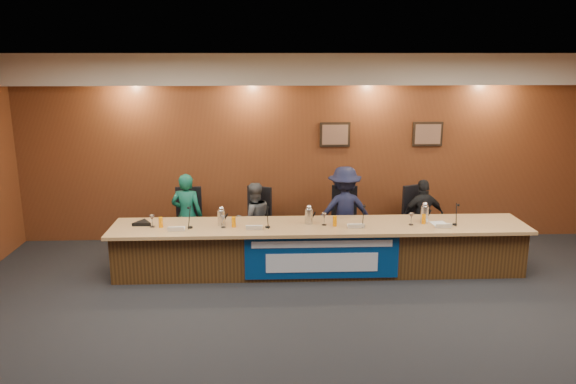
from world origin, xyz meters
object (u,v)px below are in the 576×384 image
office_chair_d (421,223)px  carafe_left (221,218)px  panelist_a (187,215)px  carafe_right (424,215)px  panelist_d (423,217)px  banner (322,257)px  office_chair_b (254,225)px  carafe_mid (309,216)px  dais_body (319,249)px  panelist_b (254,219)px  office_chair_a (188,226)px  panelist_c (344,211)px  speakerphone (143,223)px  office_chair_c (343,224)px

office_chair_d → carafe_left: carafe_left is taller
panelist_a → carafe_right: size_ratio=5.34×
panelist_d → banner: bearing=25.7°
office_chair_b → carafe_mid: (0.83, -0.84, 0.38)m
carafe_right → panelist_a: bearing=168.0°
dais_body → panelist_b: 1.26m
office_chair_a → carafe_left: 1.12m
panelist_d → carafe_mid: size_ratio=5.42×
office_chair_a → carafe_left: (0.61, -0.85, 0.38)m
panelist_a → panelist_c: 2.52m
speakerphone → office_chair_c: bearing=14.5°
office_chair_a → office_chair_b: bearing=-2.1°
carafe_left → panelist_c: bearing=21.5°
carafe_right → panelist_b: bearing=163.2°
panelist_a → panelist_d: (3.81, 0.00, -0.07)m
dais_body → carafe_left: size_ratio=26.91×
office_chair_b → carafe_mid: 1.24m
carafe_left → carafe_mid: bearing=0.6°
office_chair_b → office_chair_d: 2.75m
panelist_c → office_chair_c: size_ratio=3.03×
banner → carafe_left: size_ratio=9.87×
panelist_b → office_chair_d: panelist_b is taller
panelist_a → speakerphone: panelist_a is taller
panelist_c → office_chair_a: (-2.52, 0.10, -0.25)m
panelist_c → office_chair_d: size_ratio=3.03×
banner → office_chair_b: (-0.99, 1.26, 0.10)m
office_chair_c → carafe_mid: size_ratio=2.11×
panelist_c → office_chair_a: bearing=-8.0°
panelist_d → office_chair_c: size_ratio=2.57×
panelist_d → office_chair_a: size_ratio=2.57×
office_chair_c → panelist_d: bearing=7.7°
dais_body → office_chair_b: dais_body is taller
panelist_c → office_chair_c: bearing=-95.7°
banner → panelist_c: size_ratio=1.51×
panelist_d → carafe_left: panelist_d is taller
panelist_d → carafe_mid: 2.07m
panelist_b → panelist_c: panelist_c is taller
panelist_d → speakerphone: size_ratio=3.85×
office_chair_b → panelist_d: bearing=22.7°
dais_body → carafe_mid: (-0.16, 0.01, 0.51)m
carafe_left → panelist_a: bearing=128.9°
panelist_a → carafe_right: bearing=175.7°
panelist_b → carafe_right: size_ratio=4.72×
banner → office_chair_d: bearing=35.6°
panelist_c → carafe_left: 2.06m
panelist_a → carafe_left: size_ratio=6.13×
banner → carafe_right: bearing=14.2°
panelist_b → carafe_right: panelist_b is taller
dais_body → panelist_a: 2.21m
carafe_mid → speakerphone: 2.45m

